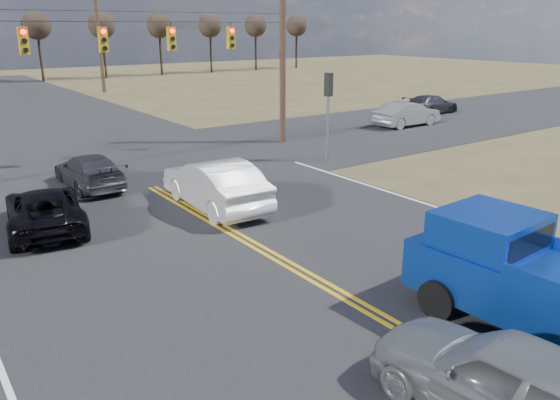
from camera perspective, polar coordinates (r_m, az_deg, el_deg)
ground at (r=10.75m, az=18.97°, el=-16.21°), size 160.00×160.00×0.00m
road_main at (r=17.67m, az=-8.11°, el=-1.72°), size 14.00×120.00×0.02m
road_cross at (r=24.77m, az=-16.85°, el=3.35°), size 120.00×12.00×0.02m
signal_gantry at (r=24.05m, az=-16.61°, el=15.20°), size 19.60×4.83×10.00m
utility_poles at (r=23.14m, az=-17.17°, el=15.49°), size 19.60×58.32×10.00m
treeline at (r=32.70m, az=-23.26°, el=16.14°), size 87.00×117.80×7.40m
pickup_truck at (r=11.76m, az=26.24°, el=-8.10°), size 2.59×5.97×2.20m
silver_suv at (r=9.21m, az=23.07°, el=-17.22°), size 2.10×4.59×1.53m
black_suv at (r=17.70m, az=-23.39°, el=-0.87°), size 2.80×4.78×1.25m
white_car_queue at (r=18.24m, az=-6.81°, el=1.67°), size 1.98×5.08×1.65m
dgrey_car_queue at (r=21.78m, az=-19.29°, el=2.89°), size 1.75×4.29×1.24m
cross_car_east_near at (r=34.31m, az=13.14°, el=8.74°), size 1.60×4.50×1.48m
cross_car_east_far at (r=39.72m, az=15.51°, el=9.61°), size 2.08×4.61×1.31m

